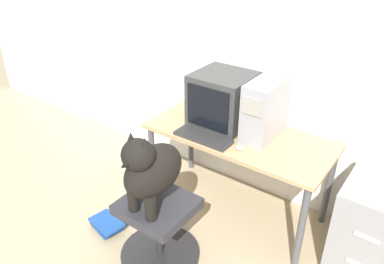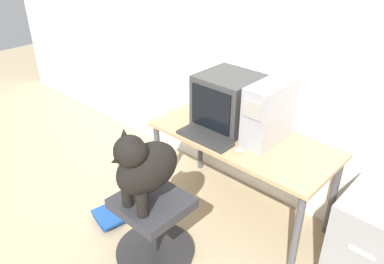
{
  "view_description": "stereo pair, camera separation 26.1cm",
  "coord_description": "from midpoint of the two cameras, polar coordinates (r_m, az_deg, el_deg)",
  "views": [
    {
      "loc": [
        1.16,
        -1.87,
        2.1
      ],
      "look_at": [
        -0.18,
        -0.03,
        0.83
      ],
      "focal_mm": 35.0,
      "sensor_mm": 36.0,
      "label": 1
    },
    {
      "loc": [
        1.36,
        -1.71,
        2.1
      ],
      "look_at": [
        -0.18,
        -0.03,
        0.83
      ],
      "focal_mm": 35.0,
      "sensor_mm": 36.0,
      "label": 2
    }
  ],
  "objects": [
    {
      "name": "computer_mouse",
      "position": [
        2.62,
        4.42,
        -2.52
      ],
      "size": [
        0.06,
        0.05,
        0.03
      ],
      "color": "beige",
      "rests_on": "desk"
    },
    {
      "name": "office_chair",
      "position": [
        2.69,
        -7.94,
        -14.66
      ],
      "size": [
        0.56,
        0.56,
        0.5
      ],
      "color": "#262628",
      "rests_on": "ground_plane"
    },
    {
      "name": "book_stack_floor",
      "position": [
        3.11,
        -15.16,
        -13.5
      ],
      "size": [
        0.29,
        0.24,
        0.08
      ],
      "color": "#262628",
      "rests_on": "ground_plane"
    },
    {
      "name": "ground_plane",
      "position": [
        3.03,
        0.71,
        -14.7
      ],
      "size": [
        12.0,
        12.0,
        0.0
      ],
      "primitive_type": "plane",
      "color": "tan"
    },
    {
      "name": "crt_monitor",
      "position": [
        2.89,
        2.12,
        4.97
      ],
      "size": [
        0.43,
        0.42,
        0.41
      ],
      "color": "#383838",
      "rests_on": "desk"
    },
    {
      "name": "wall_back",
      "position": [
        2.91,
        9.24,
        12.82
      ],
      "size": [
        8.0,
        0.05,
        2.6
      ],
      "color": "white",
      "rests_on": "ground_plane"
    },
    {
      "name": "pc_tower",
      "position": [
        2.71,
        8.46,
        3.42
      ],
      "size": [
        0.19,
        0.44,
        0.44
      ],
      "color": "#99999E",
      "rests_on": "desk"
    },
    {
      "name": "desk",
      "position": [
        2.87,
        4.55,
        -1.86
      ],
      "size": [
        1.4,
        0.65,
        0.72
      ],
      "color": "tan",
      "rests_on": "ground_plane"
    },
    {
      "name": "keyboard",
      "position": [
        2.74,
        -1.04,
        -0.89
      ],
      "size": [
        0.44,
        0.15,
        0.03
      ],
      "color": "#2D2D2D",
      "rests_on": "desk"
    },
    {
      "name": "filing_cabinet",
      "position": [
        2.78,
        23.41,
        -13.34
      ],
      "size": [
        0.44,
        0.51,
        0.66
      ],
      "color": "gray",
      "rests_on": "ground_plane"
    },
    {
      "name": "dog",
      "position": [
        2.33,
        -9.59,
        -5.69
      ],
      "size": [
        0.27,
        0.49,
        0.57
      ],
      "color": "black",
      "rests_on": "office_chair"
    }
  ]
}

